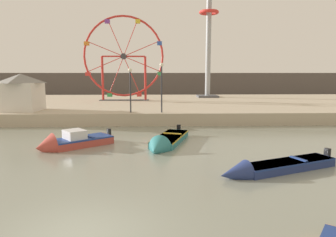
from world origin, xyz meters
The scene contains 10 objects.
quay_promenade centered at (0.00, 28.48, 0.52)m, with size 110.00×22.86×1.04m, color #B7A88E.
distant_town_skyline centered at (0.00, 49.62, 2.20)m, with size 140.00×3.00×4.40m, color #564C47.
motorboat_navy_blue centered at (7.02, 5.13, 0.22)m, with size 5.94×3.22×1.04m.
motorboat_teal_painted centered at (2.57, 10.20, 0.22)m, with size 2.98×5.76×1.33m.
motorboat_faded_red centered at (-3.06, 9.99, 0.31)m, with size 4.38×3.94×1.49m.
ferris_wheel_red_frame centered at (-1.92, 29.84, 6.10)m, with size 9.58×1.20×10.06m.
drop_tower_steel_tower centered at (9.04, 34.70, 8.30)m, with size 2.80×2.80×14.13m.
carnival_booth_white_ticket centered at (-9.75, 19.63, 2.72)m, with size 3.38×3.35×3.23m.
promenade_lamp_near centered at (2.47, 17.93, 3.71)m, with size 0.32×0.32×4.11m.
promenade_lamp_far centered at (-0.12, 17.95, 3.47)m, with size 0.32×0.32×3.69m.
Camera 1 is at (2.14, -7.57, 4.27)m, focal length 32.75 mm.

